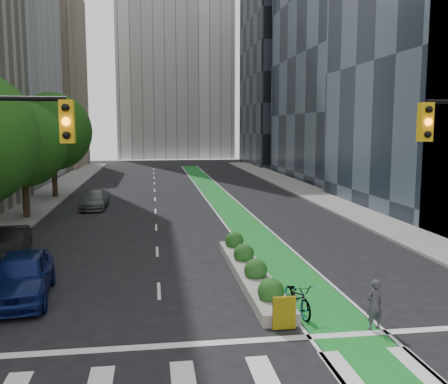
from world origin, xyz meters
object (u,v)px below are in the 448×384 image
object	(u,v)px
cyclist	(374,304)
parked_car_left_near	(22,276)
median_planter	(250,270)
parked_car_left_mid	(9,244)
parked_car_left_far	(95,200)
bicycle	(298,297)

from	to	relation	value
cyclist	parked_car_left_near	size ratio (longest dim) A/B	0.32
median_planter	cyclist	world-z (taller)	cyclist
parked_car_left_mid	parked_car_left_far	distance (m)	14.38
parked_car_left_far	median_planter	bearing A→B (deg)	-64.51
bicycle	parked_car_left_far	distance (m)	24.35
cyclist	parked_car_left_far	size ratio (longest dim) A/B	0.35
parked_car_left_near	cyclist	bearing A→B (deg)	-26.78
median_planter	parked_car_left_mid	xyz separation A→B (m)	(-10.49, 4.46, 0.35)
bicycle	parked_car_left_mid	world-z (taller)	parked_car_left_mid
parked_car_left_near	median_planter	bearing A→B (deg)	2.41
cyclist	parked_car_left_mid	bearing A→B (deg)	-49.26
parked_car_left_mid	parked_car_left_far	bearing A→B (deg)	74.45
median_planter	bicycle	distance (m)	4.05
parked_car_left_near	parked_car_left_mid	xyz separation A→B (m)	(-1.95, 5.67, -0.12)
cyclist	parked_car_left_far	world-z (taller)	cyclist
bicycle	parked_car_left_near	distance (m)	9.74
median_planter	parked_car_left_mid	size ratio (longest dim) A/B	2.33
bicycle	cyclist	xyz separation A→B (m)	(1.92, -1.59, 0.23)
bicycle	parked_car_left_mid	distance (m)	14.09
parked_car_left_near	parked_car_left_far	size ratio (longest dim) A/B	1.11
parked_car_left_mid	parked_car_left_far	world-z (taller)	parked_car_left_mid
median_planter	parked_car_left_near	size ratio (longest dim) A/B	2.06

